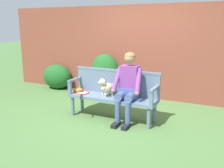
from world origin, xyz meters
The scene contains 13 objects.
ground_plane centered at (0.00, 0.00, 0.00)m, with size 40.00×40.00×0.00m, color #4C753D.
brick_garden_fence centered at (0.00, 1.83, 1.15)m, with size 8.00×0.30×2.30m, color brown.
hedge_bush_far_left centered at (-0.87, 1.51, 0.42)m, with size 0.71×0.70×0.84m, color #286B2D.
hedge_bush_mid_left centered at (-0.92, 1.49, 0.54)m, with size 0.80×0.61×1.09m, color #1E5B23.
hedge_bush_mid_right centered at (-2.47, 1.48, 0.35)m, with size 0.88×0.61×0.71m, color #1E5B23.
garden_bench centered at (0.00, 0.00, 0.39)m, with size 1.77×0.48×0.45m.
bench_backrest centered at (0.00, 0.21, 0.71)m, with size 1.81×0.06×0.50m.
bench_armrest_left_end centered at (-0.85, -0.09, 0.65)m, with size 0.06×0.48×0.28m.
bench_armrest_right_end centered at (0.85, -0.09, 0.65)m, with size 0.06×0.48×0.28m.
person_seated centered at (0.34, -0.01, 0.73)m, with size 0.56×0.64×1.32m.
dog_on_bench centered at (-0.11, -0.03, 0.63)m, with size 0.28×0.35×0.36m.
tennis_racket centered at (-0.65, -0.06, 0.46)m, with size 0.41×0.57×0.03m.
baseball_glove centered at (-0.79, -0.01, 0.50)m, with size 0.22×0.17×0.09m, color #9E6B2D.
Camera 1 is at (2.01, -4.19, 1.81)m, focal length 39.82 mm.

